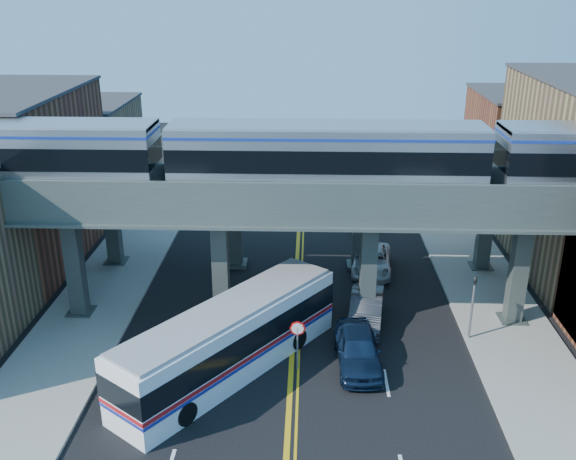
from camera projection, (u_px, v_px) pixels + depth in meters
name	position (u px, v px, depth m)	size (l,w,h in m)	color
ground	(289.00, 407.00, 28.30)	(120.00, 120.00, 0.00)	black
sidewalk_west	(101.00, 297.00, 37.96)	(5.00, 70.00, 0.16)	gray
sidewalk_east	(493.00, 303.00, 37.20)	(5.00, 70.00, 0.16)	gray
building_west_b	(14.00, 179.00, 41.80)	(8.00, 14.00, 11.00)	brown
building_west_c	(83.00, 152.00, 54.45)	(8.00, 10.00, 8.00)	olive
building_east_c	(524.00, 150.00, 53.04)	(8.00, 10.00, 9.00)	brown
elevated_viaduct_near	(294.00, 209.00, 33.39)	(52.00, 3.60, 7.40)	#3A4440
elevated_viaduct_far	(297.00, 171.00, 39.91)	(52.00, 3.60, 7.40)	#3A4440
transit_train	(326.00, 156.00, 32.29)	(49.02, 3.07, 3.59)	black
stop_sign	(298.00, 337.00, 30.44)	(0.76, 0.09, 2.63)	slate
traffic_signal	(473.00, 301.00, 32.74)	(0.15, 0.18, 4.10)	slate
transit_bus	(230.00, 340.00, 30.34)	(9.98, 12.00, 3.31)	white
car_lane_a	(358.00, 349.00, 31.11)	(2.07, 5.14, 1.75)	#0F1F37
car_lane_b	(366.00, 310.00, 34.95)	(1.73, 4.97, 1.64)	#2E2D30
car_lane_c	(372.00, 260.00, 41.31)	(2.44, 5.30, 1.47)	#BBBCBE
car_lane_d	(364.00, 213.00, 49.61)	(2.19, 5.39, 1.56)	#AEAEB3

